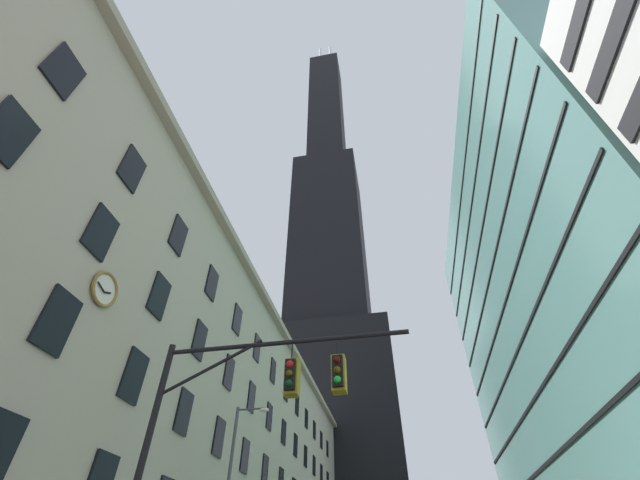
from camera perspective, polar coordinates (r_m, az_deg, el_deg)
The scene contains 5 objects.
station_building at distance 44.83m, azimuth -18.02°, elevation -26.49°, with size 17.96×74.99×22.45m.
dark_skyscraper at distance 106.04m, azimuth 1.46°, elevation -6.21°, with size 28.05×28.05×206.44m.
glass_office_midrise at distance 44.30m, azimuth 36.82°, elevation -6.85°, with size 19.46×44.15×40.75m.
traffic_signal_mast at distance 12.12m, azimuth -9.54°, elevation -22.38°, with size 7.70×0.63×6.90m.
street_lamppost at distance 24.37m, azimuth -12.49°, elevation -30.80°, with size 1.96×0.32×8.78m.
Camera 1 is at (0.46, -7.33, 1.26)m, focal length 22.12 mm.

